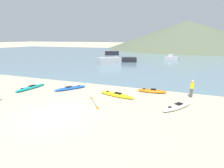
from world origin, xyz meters
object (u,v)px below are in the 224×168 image
object	(u,v)px
moored_boat_2	(112,53)
person_near_waterline	(192,87)
kayak_on_sand_1	(31,87)
kayak_on_sand_0	(70,88)
kayak_on_sand_4	(152,91)
moored_boat_0	(125,60)
moored_boat_3	(171,52)
kayak_on_sand_3	(116,95)
moored_boat_1	(172,58)
loose_paddle	(94,103)
kayak_on_sand_2	(177,106)
moored_boat_4	(109,61)

from	to	relation	value
moored_boat_2	person_near_waterline	bearing A→B (deg)	-59.30
moored_boat_2	kayak_on_sand_1	bearing A→B (deg)	-82.04
kayak_on_sand_0	kayak_on_sand_4	size ratio (longest dim) A/B	1.08
moored_boat_0	moored_boat_3	distance (m)	29.65
kayak_on_sand_4	moored_boat_0	world-z (taller)	moored_boat_0
kayak_on_sand_0	kayak_on_sand_3	xyz separation A→B (m)	(5.12, -0.39, 0.01)
moored_boat_1	moored_boat_2	world-z (taller)	moored_boat_1
kayak_on_sand_1	kayak_on_sand_3	size ratio (longest dim) A/B	0.99
moored_boat_2	loose_paddle	xyz separation A→B (m)	(13.21, -39.00, -0.61)
person_near_waterline	loose_paddle	distance (m)	8.59
person_near_waterline	moored_boat_0	size ratio (longest dim) A/B	0.31
moored_boat_0	moored_boat_3	world-z (taller)	moored_boat_3
kayak_on_sand_4	moored_boat_3	xyz separation A→B (m)	(-0.41, 48.71, 0.34)
kayak_on_sand_2	moored_boat_4	world-z (taller)	moored_boat_4
moored_boat_3	loose_paddle	xyz separation A→B (m)	(-3.56, -53.20, -0.48)
kayak_on_sand_1	moored_boat_0	xyz separation A→B (m)	(3.27, 23.41, 0.40)
kayak_on_sand_1	person_near_waterline	size ratio (longest dim) A/B	2.25
kayak_on_sand_1	loose_paddle	world-z (taller)	kayak_on_sand_1
kayak_on_sand_0	kayak_on_sand_1	bearing A→B (deg)	-162.62
moored_boat_2	kayak_on_sand_3	bearing A→B (deg)	-68.69
moored_boat_0	loose_paddle	distance (m)	25.16
moored_boat_3	moored_boat_1	bearing A→B (deg)	-87.13
kayak_on_sand_1	moored_boat_2	size ratio (longest dim) A/B	0.77
moored_boat_2	moored_boat_4	bearing A→B (deg)	-70.75
kayak_on_sand_4	person_near_waterline	xyz separation A→B (m)	(3.43, -0.24, 0.75)
loose_paddle	moored_boat_4	bearing A→B (deg)	108.20
kayak_on_sand_2	kayak_on_sand_3	world-z (taller)	kayak_on_sand_3
kayak_on_sand_1	person_near_waterline	world-z (taller)	person_near_waterline
moored_boat_3	person_near_waterline	bearing A→B (deg)	-85.50
moored_boat_1	person_near_waterline	bearing A→B (deg)	-84.23
kayak_on_sand_2	moored_boat_0	bearing A→B (deg)	115.05
kayak_on_sand_4	person_near_waterline	world-z (taller)	person_near_waterline
kayak_on_sand_2	kayak_on_sand_0	bearing A→B (deg)	172.45
kayak_on_sand_1	kayak_on_sand_3	world-z (taller)	kayak_on_sand_3
moored_boat_0	moored_boat_2	bearing A→B (deg)	120.88
kayak_on_sand_3	moored_boat_4	distance (m)	19.23
kayak_on_sand_1	moored_boat_3	size ratio (longest dim) A/B	0.58
kayak_on_sand_1	kayak_on_sand_4	xyz separation A→B (m)	(11.92, 3.19, 0.01)
kayak_on_sand_0	moored_boat_4	bearing A→B (deg)	98.38
kayak_on_sand_0	moored_boat_4	distance (m)	17.43
kayak_on_sand_1	moored_boat_2	xyz separation A→B (m)	(-5.27, 37.69, 0.48)
kayak_on_sand_4	moored_boat_2	xyz separation A→B (m)	(-17.19, 34.50, 0.47)
kayak_on_sand_4	loose_paddle	xyz separation A→B (m)	(-3.98, -4.50, -0.14)
kayak_on_sand_1	person_near_waterline	bearing A→B (deg)	10.88
kayak_on_sand_2	moored_boat_1	size ratio (longest dim) A/B	0.95
kayak_on_sand_3	loose_paddle	xyz separation A→B (m)	(-1.16, -2.17, -0.14)
kayak_on_sand_3	kayak_on_sand_0	bearing A→B (deg)	175.69
kayak_on_sand_0	kayak_on_sand_1	xyz separation A→B (m)	(-3.98, -1.25, -0.00)
moored_boat_1	kayak_on_sand_4	bearing A→B (deg)	-91.40
kayak_on_sand_2	kayak_on_sand_3	bearing A→B (deg)	169.29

